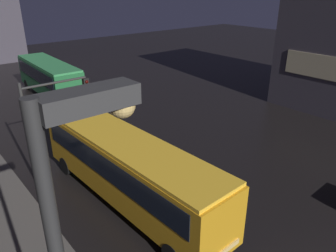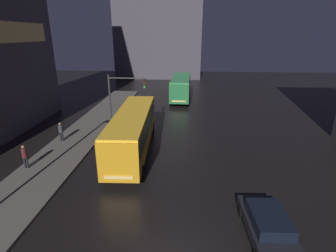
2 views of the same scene
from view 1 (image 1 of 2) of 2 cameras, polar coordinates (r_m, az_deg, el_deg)
The scene contains 3 objects.
bus_near at distance 15.53m, azimuth -7.08°, elevation -6.67°, with size 2.91×11.74×3.31m.
bus_far at distance 32.62m, azimuth -19.97°, elevation 8.27°, with size 2.93×10.25×3.27m.
traffic_light_main at distance 17.70m, azimuth -19.63°, elevation 2.36°, with size 3.56×0.35×5.58m.
Camera 1 is at (-10.52, -0.51, 9.79)m, focal length 35.00 mm.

